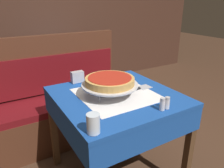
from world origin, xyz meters
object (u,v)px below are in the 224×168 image
Objects in this scene: pizza_server at (138,89)px; condiment_caddy at (54,49)px; salt_shaker at (162,104)px; dining_table_front at (116,108)px; dining_table_rear at (62,58)px; pizza_pan_stand at (110,85)px; napkin_holder at (77,77)px; booth_bench at (62,109)px; deep_dish_pizza at (110,81)px; water_glass_near at (93,124)px; pepper_shaker at (167,103)px.

condiment_caddy is (-0.16, 1.58, 0.03)m from pizza_server.
salt_shaker is at bearing -87.37° from condiment_caddy.
dining_table_rear is (0.13, 1.62, 0.00)m from dining_table_front.
napkin_holder is (-0.09, 0.36, -0.03)m from pizza_pan_stand.
dining_table_front is 0.39m from salt_shaker.
booth_bench is 0.92m from deep_dish_pizza.
condiment_caddy is (0.38, 1.92, -0.02)m from water_glass_near.
dining_table_front is at bearing 178.04° from pizza_server.
deep_dish_pizza is 2.01× the size of condiment_caddy.
water_glass_near reaches higher than pepper_shaker.
deep_dish_pizza is at bearing -96.62° from dining_table_rear.
booth_bench is (-0.18, 0.75, -0.30)m from dining_table_front.
dining_table_front is 2.44× the size of deep_dish_pizza.
salt_shaker is (0.16, -0.35, -0.07)m from deep_dish_pizza.
condiment_caddy reaches higher than pizza_pan_stand.
napkin_holder is 1.21m from condiment_caddy.
condiment_caddy is (-0.13, 1.92, -0.00)m from pepper_shaker.
pizza_pan_stand is at bearing 120.14° from pepper_shaker.
pizza_server reaches higher than dining_table_rear.
pizza_pan_stand is at bearing -92.77° from condiment_caddy.
booth_bench is 7.89× the size of condiment_caddy.
deep_dish_pizza is 4.41× the size of pepper_shaker.
dining_table_front is 0.20m from pizza_pan_stand.
napkin_holder is (0.21, 0.72, -0.01)m from water_glass_near.
pepper_shaker is (0.50, 0.01, -0.01)m from water_glass_near.
condiment_caddy is (0.08, 1.57, -0.08)m from deep_dish_pizza.
salt_shaker is (0.11, -0.34, 0.15)m from dining_table_front.
pepper_shaker is at bearing -73.19° from booth_bench.
booth_bench reaches higher than pizza_server.
napkin_holder is at bearing 104.33° from pizza_pan_stand.
water_glass_near is (-0.35, -0.35, 0.16)m from dining_table_front.
water_glass_near is at bearing -147.44° from pizza_server.
deep_dish_pizza is (0.13, -0.75, 0.52)m from booth_bench.
water_glass_near is (-0.54, -0.34, 0.05)m from pizza_server.
dining_table_rear is 2.03m from water_glass_near.
dining_table_rear is 1.29m from napkin_holder.
dining_table_rear is 0.97m from booth_bench.
booth_bench is 5.30× the size of pizza_server.
booth_bench is at bearing -103.94° from condiment_caddy.
booth_bench is 3.40× the size of pizza_pan_stand.
booth_bench is (-0.32, -0.87, -0.30)m from dining_table_rear.
pizza_server is at bearing -2.76° from pizza_pan_stand.
dining_table_front is 10.52× the size of salt_shaker.
booth_bench reaches higher than napkin_holder.
deep_dish_pizza is at bearing -80.27° from booth_bench.
pizza_pan_stand reaches higher than pizza_server.
salt_shaker is (-0.07, -0.34, 0.03)m from pizza_server.
napkin_holder is at bearing 73.81° from water_glass_near.
dining_table_rear is 2.24× the size of deep_dish_pizza.
pizza_server is (0.18, -0.01, 0.12)m from dining_table_front.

